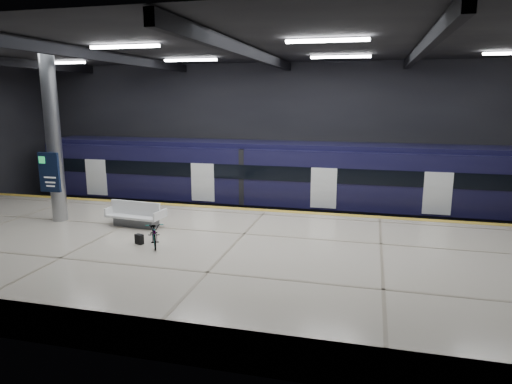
% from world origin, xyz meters
% --- Properties ---
extents(ground, '(30.00, 30.00, 0.00)m').
position_xyz_m(ground, '(0.00, 0.00, 0.00)').
color(ground, black).
rests_on(ground, ground).
extents(room_shell, '(30.10, 16.10, 8.05)m').
position_xyz_m(room_shell, '(-0.00, 0.00, 5.72)').
color(room_shell, black).
rests_on(room_shell, ground).
extents(platform, '(30.00, 11.00, 1.10)m').
position_xyz_m(platform, '(0.00, -2.50, 0.55)').
color(platform, beige).
rests_on(platform, ground).
extents(safety_strip, '(30.00, 0.40, 0.01)m').
position_xyz_m(safety_strip, '(0.00, 2.75, 1.11)').
color(safety_strip, gold).
rests_on(safety_strip, platform).
extents(rails, '(30.00, 1.52, 0.16)m').
position_xyz_m(rails, '(0.00, 5.50, 0.08)').
color(rails, gray).
rests_on(rails, ground).
extents(train, '(29.40, 2.84, 3.79)m').
position_xyz_m(train, '(1.23, 5.50, 2.06)').
color(train, black).
rests_on(train, ground).
extents(bench, '(2.39, 1.18, 1.02)m').
position_xyz_m(bench, '(-4.46, -1.05, 1.46)').
color(bench, '#595B60').
rests_on(bench, platform).
extents(bicycle, '(1.32, 1.75, 0.88)m').
position_xyz_m(bicycle, '(-2.64, -3.08, 1.54)').
color(bicycle, '#99999E').
rests_on(bicycle, platform).
extents(pannier_bag, '(0.35, 0.28, 0.35)m').
position_xyz_m(pannier_bag, '(-3.24, -3.08, 1.28)').
color(pannier_bag, black).
rests_on(pannier_bag, platform).
extents(info_column, '(0.90, 0.78, 6.90)m').
position_xyz_m(info_column, '(-8.00, -1.03, 4.46)').
color(info_column, '#9EA0A5').
rests_on(info_column, platform).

